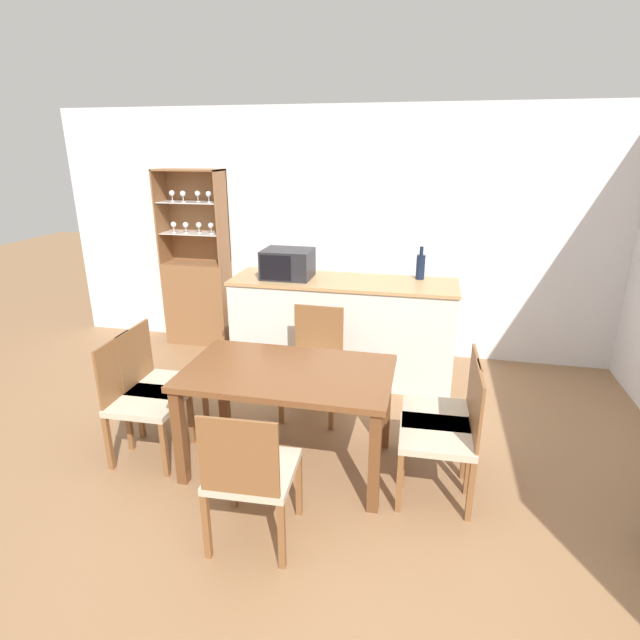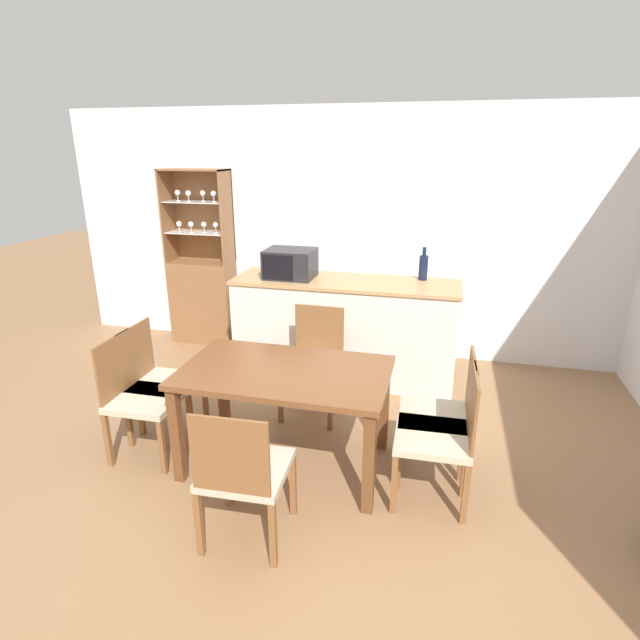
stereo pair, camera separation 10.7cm
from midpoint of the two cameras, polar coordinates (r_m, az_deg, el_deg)
name	(u,v)px [view 1 (the left image)]	position (r m, az deg, el deg)	size (l,w,h in m)	color
ground_plane	(305,499)	(3.42, -2.71, -19.78)	(18.00, 18.00, 0.00)	#936B47
wall_back	(365,235)	(5.31, 4.56, 9.65)	(6.80, 0.06, 2.55)	silver
kitchen_counter	(342,329)	(4.82, 1.95, -1.00)	(2.12, 0.64, 0.97)	silver
display_cabinet	(198,291)	(5.84, -14.25, 3.27)	(0.72, 0.32, 1.93)	brown
dining_table	(288,383)	(3.42, -4.58, -7.24)	(1.40, 0.84, 0.73)	brown
dining_chair_side_right_near	(445,433)	(3.27, 13.14, -12.52)	(0.47, 0.47, 0.89)	#C1B299
dining_chair_head_near	(251,473)	(2.89, -9.04, -16.92)	(0.48, 0.48, 0.89)	#C1B299
dining_chair_head_far	(314,362)	(4.16, -1.44, -4.81)	(0.47, 0.47, 0.89)	#C1B299
dining_chair_side_left_near	(141,399)	(3.82, -20.50, -8.46)	(0.47, 0.47, 0.89)	#C1B299
dining_chair_side_left_far	(160,383)	(4.01, -18.60, -6.89)	(0.47, 0.47, 0.89)	#C1B299
dining_chair_side_right_far	(444,414)	(3.49, 13.14, -10.38)	(0.48, 0.48, 0.89)	#C1B299
microwave	(288,264)	(4.76, -4.37, 6.44)	(0.46, 0.38, 0.27)	#232328
wine_bottle	(421,266)	(4.77, 10.79, 6.06)	(0.08, 0.08, 0.31)	#141E38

